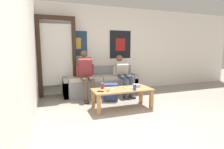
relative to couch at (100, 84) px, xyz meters
The scene contains 17 objects.
ground_plane 2.70m from the couch, 86.04° to the right, with size 18.00×18.00×0.00m, color gray.
wall_back 1.06m from the couch, 60.88° to the left, with size 10.00×0.07×2.55m.
wall_left 3.32m from the couch, 122.45° to the right, with size 0.05×10.00×2.55m.
door_frame 1.48m from the couch, behind, with size 1.00×0.10×2.15m.
couch is the anchor object (origin of this frame).
coffee_table 1.40m from the couch, 86.14° to the right, with size 1.30×0.58×0.43m.
person_seated_adult 0.70m from the couch, 146.13° to the right, with size 0.47×0.89×1.26m.
person_seated_teen 0.73m from the couch, 30.27° to the right, with size 0.47×0.92×1.11m.
backpack 0.75m from the couch, 85.15° to the right, with size 0.41×0.38×0.41m.
ceramic_bowl 1.41m from the couch, 69.62° to the right, with size 0.19×0.19×0.06m.
pillar_candle 1.54m from the couch, 99.96° to the right, with size 0.07×0.07×0.08m.
drink_can_blue 1.62m from the couch, 79.14° to the right, with size 0.07×0.07×0.12m.
drink_can_red 1.28m from the couch, 103.77° to the right, with size 0.07×0.07×0.12m.
game_controller_near_left 1.45m from the couch, 95.63° to the right, with size 0.13×0.12×0.03m.
game_controller_near_right 1.35m from the couch, 83.14° to the right, with size 0.10×0.14×0.03m.
game_controller_far_center 1.47m from the couch, 78.03° to the right, with size 0.04×0.15×0.03m.
cell_phone 1.54m from the couch, 105.93° to the right, with size 0.14×0.15×0.01m.
Camera 1 is at (-1.55, -2.14, 1.29)m, focal length 28.00 mm.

